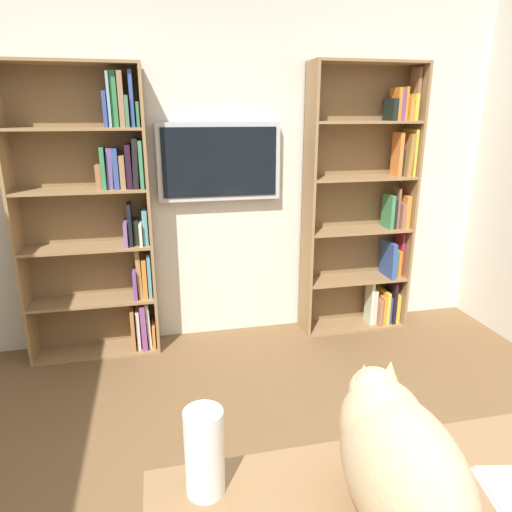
# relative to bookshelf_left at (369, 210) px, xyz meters

# --- Properties ---
(wall_back) EXTENTS (4.52, 0.06, 2.70)m
(wall_back) POSITION_rel_bookshelf_left_xyz_m (1.16, -0.16, 0.33)
(wall_back) COLOR silver
(wall_back) RESTS_ON ground
(bookshelf_left) EXTENTS (0.89, 0.28, 2.15)m
(bookshelf_left) POSITION_rel_bookshelf_left_xyz_m (0.00, 0.00, 0.00)
(bookshelf_left) COLOR #937047
(bookshelf_left) RESTS_ON ground
(bookshelf_right) EXTENTS (0.94, 0.28, 2.10)m
(bookshelf_right) POSITION_rel_bookshelf_left_xyz_m (2.10, 0.00, 0.05)
(bookshelf_right) COLOR #937047
(bookshelf_right) RESTS_ON ground
(wall_mounted_tv) EXTENTS (0.93, 0.07, 0.58)m
(wall_mounted_tv) POSITION_rel_bookshelf_left_xyz_m (1.22, -0.08, 0.40)
(wall_mounted_tv) COLOR #B7B7BC
(cat) EXTENTS (0.26, 0.63, 0.39)m
(cat) POSITION_rel_bookshelf_left_xyz_m (1.16, 2.57, -0.07)
(cat) COLOR #D1B284
(cat) RESTS_ON desk
(paper_towel_roll) EXTENTS (0.11, 0.11, 0.26)m
(paper_towel_roll) POSITION_rel_bookshelf_left_xyz_m (1.62, 2.36, -0.14)
(paper_towel_roll) COLOR white
(paper_towel_roll) RESTS_ON desk
(coffee_mug) EXTENTS (0.08, 0.08, 0.10)m
(coffee_mug) POSITION_rel_bookshelf_left_xyz_m (1.01, 2.34, -0.22)
(coffee_mug) COLOR #D84C3F
(coffee_mug) RESTS_ON desk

